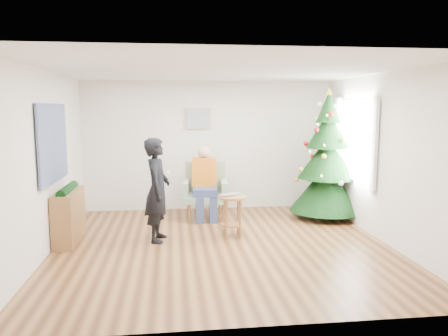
{
  "coord_description": "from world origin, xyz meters",
  "views": [
    {
      "loc": [
        -0.73,
        -6.33,
        2.06
      ],
      "look_at": [
        0.1,
        0.6,
        1.1
      ],
      "focal_mm": 35.0,
      "sensor_mm": 36.0,
      "label": 1
    }
  ],
  "objects": [
    {
      "name": "wall_front",
      "position": [
        0.0,
        -2.5,
        1.3
      ],
      "size": [
        5.0,
        0.0,
        5.0
      ],
      "primitive_type": "plane",
      "rotation": [
        -1.57,
        0.0,
        0.0
      ],
      "color": "silver",
      "rests_on": "floor"
    },
    {
      "name": "stool",
      "position": [
        0.22,
        0.44,
        0.34
      ],
      "size": [
        0.45,
        0.45,
        0.67
      ],
      "rotation": [
        0.0,
        0.0,
        0.22
      ],
      "color": "brown",
      "rests_on": "floor"
    },
    {
      "name": "standing_man",
      "position": [
        -0.97,
        0.38,
        0.81
      ],
      "size": [
        0.45,
        0.63,
        1.61
      ],
      "primitive_type": "imported",
      "rotation": [
        0.0,
        0.0,
        1.45
      ],
      "color": "black",
      "rests_on": "floor"
    },
    {
      "name": "curtains",
      "position": [
        2.44,
        1.0,
        1.5
      ],
      "size": [
        0.05,
        1.75,
        1.5
      ],
      "color": "white",
      "rests_on": "wall_right"
    },
    {
      "name": "ceiling",
      "position": [
        0.0,
        0.0,
        2.6
      ],
      "size": [
        5.0,
        5.0,
        0.0
      ],
      "primitive_type": "plane",
      "rotation": [
        3.14,
        0.0,
        0.0
      ],
      "color": "white",
      "rests_on": "wall_back"
    },
    {
      "name": "framed_picture",
      "position": [
        -0.2,
        2.46,
        1.85
      ],
      "size": [
        0.52,
        0.05,
        0.42
      ],
      "color": "tan",
      "rests_on": "wall_back"
    },
    {
      "name": "wall_left",
      "position": [
        -2.5,
        0.0,
        1.3
      ],
      "size": [
        0.0,
        5.0,
        5.0
      ],
      "primitive_type": "plane",
      "rotation": [
        1.57,
        0.0,
        1.57
      ],
      "color": "silver",
      "rests_on": "floor"
    },
    {
      "name": "console",
      "position": [
        -2.33,
        0.48,
        0.4
      ],
      "size": [
        0.31,
        1.0,
        0.8
      ],
      "primitive_type": "cube",
      "rotation": [
        0.0,
        0.0,
        -0.01
      ],
      "color": "brown",
      "rests_on": "floor"
    },
    {
      "name": "wall_right",
      "position": [
        2.5,
        0.0,
        1.3
      ],
      "size": [
        0.0,
        5.0,
        5.0
      ],
      "primitive_type": "plane",
      "rotation": [
        1.57,
        0.0,
        -1.57
      ],
      "color": "silver",
      "rests_on": "floor"
    },
    {
      "name": "christmas_tree",
      "position": [
        2.15,
        1.49,
        1.1
      ],
      "size": [
        1.35,
        1.35,
        2.44
      ],
      "rotation": [
        0.0,
        0.0,
        -0.42
      ],
      "color": "#3F2816",
      "rests_on": "floor"
    },
    {
      "name": "game_controller",
      "position": [
        -0.79,
        0.35,
        1.08
      ],
      "size": [
        0.05,
        0.13,
        0.04
      ],
      "primitive_type": "cube",
      "rotation": [
        0.0,
        0.0,
        -0.12
      ],
      "color": "white",
      "rests_on": "standing_man"
    },
    {
      "name": "tapestry",
      "position": [
        -2.46,
        0.3,
        1.55
      ],
      "size": [
        0.03,
        1.5,
        1.15
      ],
      "primitive_type": "cube",
      "color": "black",
      "rests_on": "wall_left"
    },
    {
      "name": "seated_person",
      "position": [
        -0.13,
        1.65,
        0.71
      ],
      "size": [
        0.48,
        0.68,
        1.36
      ],
      "rotation": [
        0.0,
        0.0,
        -0.1
      ],
      "color": "navy",
      "rests_on": "armchair"
    },
    {
      "name": "garland",
      "position": [
        -2.33,
        0.48,
        0.82
      ],
      "size": [
        0.14,
        0.9,
        0.14
      ],
      "primitive_type": "cylinder",
      "rotation": [
        1.57,
        0.0,
        0.0
      ],
      "color": "black",
      "rests_on": "console"
    },
    {
      "name": "wall_back",
      "position": [
        0.0,
        2.5,
        1.3
      ],
      "size": [
        5.0,
        0.0,
        5.0
      ],
      "primitive_type": "plane",
      "rotation": [
        1.57,
        0.0,
        0.0
      ],
      "color": "silver",
      "rests_on": "floor"
    },
    {
      "name": "window_panel",
      "position": [
        2.47,
        1.0,
        1.5
      ],
      "size": [
        0.04,
        1.3,
        1.4
      ],
      "primitive_type": "cube",
      "color": "white",
      "rests_on": "wall_right"
    },
    {
      "name": "floor",
      "position": [
        0.0,
        0.0,
        0.0
      ],
      "size": [
        5.0,
        5.0,
        0.0
      ],
      "primitive_type": "plane",
      "color": "brown",
      "rests_on": "ground"
    },
    {
      "name": "laptop",
      "position": [
        0.22,
        0.44,
        0.68
      ],
      "size": [
        0.44,
        0.4,
        0.03
      ],
      "primitive_type": "imported",
      "rotation": [
        0.0,
        0.0,
        0.57
      ],
      "color": "silver",
      "rests_on": "stool"
    },
    {
      "name": "armchair",
      "position": [
        -0.12,
        1.71,
        0.39
      ],
      "size": [
        0.89,
        0.82,
        1.04
      ],
      "rotation": [
        0.0,
        0.0,
        -0.1
      ],
      "color": "gray",
      "rests_on": "floor"
    }
  ]
}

